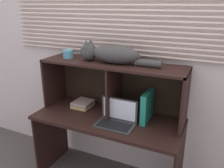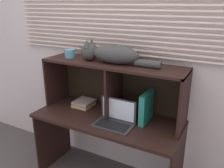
% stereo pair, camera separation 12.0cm
% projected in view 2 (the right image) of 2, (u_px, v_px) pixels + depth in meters
% --- Properties ---
extents(back_panel_with_blinds, '(4.40, 0.08, 2.50)m').
position_uv_depth(back_panel_with_blinds, '(123.00, 56.00, 2.35)').
color(back_panel_with_blinds, beige).
rests_on(back_panel_with_blinds, ground).
extents(desk, '(1.41, 0.60, 0.73)m').
position_uv_depth(desk, '(107.00, 131.00, 2.29)').
color(desk, black).
rests_on(desk, ground).
extents(hutch_shelf_unit, '(1.38, 0.37, 0.51)m').
position_uv_depth(hutch_shelf_unit, '(114.00, 78.00, 2.24)').
color(hutch_shelf_unit, black).
rests_on(hutch_shelf_unit, desk).
extents(cat, '(0.78, 0.18, 0.20)m').
position_uv_depth(cat, '(110.00, 54.00, 2.14)').
color(cat, '#393836').
rests_on(cat, hutch_shelf_unit).
extents(laptop, '(0.35, 0.21, 0.22)m').
position_uv_depth(laptop, '(115.00, 119.00, 2.11)').
color(laptop, '#303030').
rests_on(laptop, desk).
extents(binder_upright, '(0.05, 0.26, 0.28)m').
position_uv_depth(binder_upright, '(146.00, 107.00, 2.12)').
color(binder_upright, '#1E826A').
rests_on(binder_upright, desk).
extents(book_stack, '(0.19, 0.21, 0.07)m').
position_uv_depth(book_stack, '(84.00, 103.00, 2.47)').
color(book_stack, tan).
rests_on(book_stack, desk).
extents(small_basket, '(0.10, 0.10, 0.08)m').
position_uv_depth(small_basket, '(70.00, 54.00, 2.36)').
color(small_basket, teal).
rests_on(small_basket, hutch_shelf_unit).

